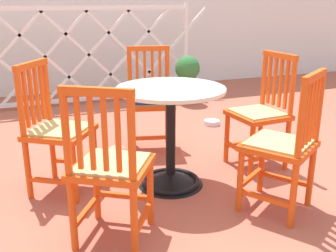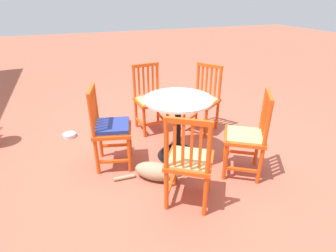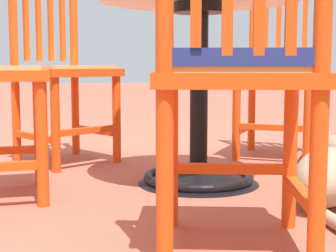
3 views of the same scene
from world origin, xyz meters
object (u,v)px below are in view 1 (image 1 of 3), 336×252
orange_chair_tucked_in (56,132)px  terracotta_planter (187,78)px  cafe_table (171,148)px  pet_water_bowl (212,123)px  tabby_cat (110,161)px  orange_chair_facing_out (261,114)px  orange_chair_at_corner (150,101)px  orange_chair_near_fence (110,169)px  orange_chair_by_planter (283,146)px

orange_chair_tucked_in → terracotta_planter: size_ratio=1.47×
cafe_table → orange_chair_tucked_in: (-0.77, 0.21, 0.15)m
pet_water_bowl → tabby_cat: bearing=-147.3°
cafe_table → orange_chair_facing_out: (0.80, 0.08, 0.15)m
orange_chair_at_corner → orange_chair_near_fence: bearing=-116.8°
orange_chair_by_planter → orange_chair_at_corner: 1.40m
orange_chair_by_planter → orange_chair_facing_out: size_ratio=1.00×
orange_chair_near_fence → pet_water_bowl: bearing=49.3°
cafe_table → orange_chair_by_planter: 0.80m
orange_chair_near_fence → pet_water_bowl: 2.34m
orange_chair_near_fence → terracotta_planter: (1.63, 2.72, -0.11)m
orange_chair_by_planter → orange_chair_facing_out: (0.28, 0.67, 0.00)m
orange_chair_by_planter → tabby_cat: orange_chair_by_planter is taller
cafe_table → orange_chair_near_fence: size_ratio=0.83×
orange_chair_tucked_in → orange_chair_facing_out: size_ratio=1.00×
cafe_table → orange_chair_tucked_in: 0.81m
orange_chair_tucked_in → orange_chair_near_fence: (0.21, -0.75, 0.00)m
orange_chair_at_corner → orange_chair_facing_out: bearing=-43.4°
orange_chair_facing_out → terracotta_planter: orange_chair_facing_out is taller
orange_chair_tucked_in → orange_chair_facing_out: bearing=-4.7°
cafe_table → orange_chair_facing_out: 0.82m
pet_water_bowl → orange_chair_near_fence: bearing=-130.7°
orange_chair_tucked_in → tabby_cat: size_ratio=1.33×
orange_chair_by_planter → tabby_cat: size_ratio=1.33×
orange_chair_near_fence → terracotta_planter: bearing=59.1°
orange_chair_tucked_in → tabby_cat: (0.40, 0.15, -0.34)m
cafe_table → orange_chair_near_fence: 0.79m
terracotta_planter → orange_chair_near_fence: bearing=-120.9°
orange_chair_near_fence → tabby_cat: (0.19, 0.90, -0.34)m
orange_chair_tucked_in → terracotta_planter: bearing=47.0°
orange_chair_at_corner → tabby_cat: bearing=-140.0°
orange_chair_near_fence → orange_chair_facing_out: 1.49m
orange_chair_facing_out → pet_water_bowl: (0.14, 1.12, -0.41)m
orange_chair_facing_out → terracotta_planter: size_ratio=1.47×
orange_chair_tucked_in → orange_chair_at_corner: 1.01m
orange_chair_by_planter → orange_chair_facing_out: 0.72m
orange_chair_tucked_in → terracotta_planter: 2.69m
terracotta_planter → pet_water_bowl: terracotta_planter is taller
orange_chair_near_fence → orange_chair_facing_out: same height
orange_chair_by_planter → orange_chair_at_corner: bearing=107.9°
tabby_cat → orange_chair_tucked_in: bearing=-159.3°
orange_chair_by_planter → tabby_cat: (-0.89, 0.95, -0.34)m
tabby_cat → pet_water_bowl: 1.56m
orange_chair_facing_out → tabby_cat: (-1.17, 0.28, -0.34)m
orange_chair_facing_out → pet_water_bowl: bearing=82.8°
terracotta_planter → pet_water_bowl: 1.03m
orange_chair_tucked_in → pet_water_bowl: size_ratio=5.36×
orange_chair_tucked_in → orange_chair_by_planter: same height
orange_chair_near_fence → orange_chair_facing_out: (1.36, 0.62, 0.00)m
tabby_cat → orange_chair_near_fence: bearing=-102.0°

